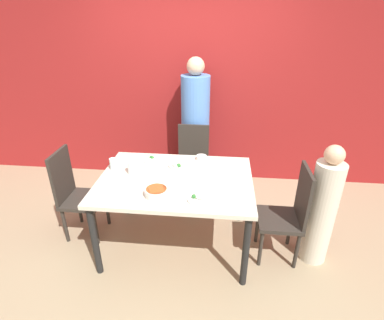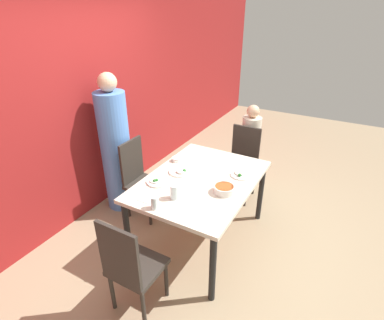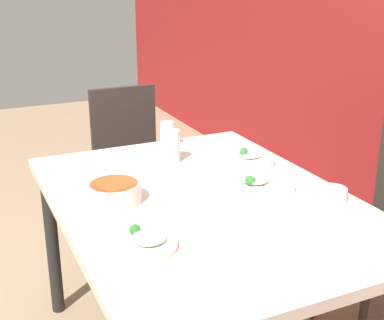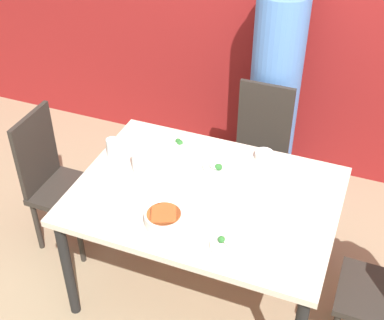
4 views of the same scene
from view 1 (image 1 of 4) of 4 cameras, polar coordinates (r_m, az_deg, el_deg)
name	(u,v)px [view 1 (image 1 of 4)]	position (r m, az deg, el deg)	size (l,w,h in m)	color
ground_plane	(177,242)	(3.29, -2.84, -15.37)	(10.00, 10.00, 0.00)	#998466
wall_back	(192,83)	(4.05, -0.05, 14.41)	(10.00, 0.06, 2.70)	maroon
dining_table	(176,186)	(2.87, -3.14, -4.89)	(1.45, 1.05, 0.78)	beige
chair_adult_spot	(193,163)	(3.71, 0.13, -0.55)	(0.40, 0.40, 0.97)	#2D2823
chair_child_spot	(288,213)	(2.98, 17.87, -9.53)	(0.40, 0.40, 0.97)	#2D2823
chair_empty_left	(75,192)	(3.35, -21.34, -5.78)	(0.40, 0.40, 0.97)	#2D2823
person_adult	(195,131)	(3.91, 0.63, 5.50)	(0.36, 0.36, 1.73)	#5184D1
person_child	(322,210)	(3.03, 23.46, -8.75)	(0.26, 0.26, 1.21)	beige
bowl_curry	(156,192)	(2.58, -6.78, -6.08)	(0.20, 0.20, 0.07)	silver
plate_rice_adult	(155,160)	(3.18, -7.07, 0.07)	(0.24, 0.24, 0.06)	white
plate_rice_child	(180,165)	(3.04, -2.34, -0.96)	(0.24, 0.24, 0.06)	white
plate_noodles	(200,198)	(2.52, 1.54, -7.27)	(0.22, 0.22, 0.05)	white
bowl_rice_small	(201,158)	(3.18, 1.81, 0.47)	(0.11, 0.11, 0.05)	white
glass_water_tall	(113,164)	(3.06, -14.78, -0.74)	(0.07, 0.07, 0.12)	silver
glass_water_short	(132,167)	(2.93, -11.34, -1.36)	(0.08, 0.08, 0.14)	silver
napkin_folded	(127,163)	(3.18, -12.30, -0.52)	(0.14, 0.14, 0.01)	white
fork_steel	(164,179)	(2.83, -5.30, -3.54)	(0.18, 0.03, 0.01)	silver
spoon_steel	(233,198)	(2.56, 7.76, -7.21)	(0.18, 0.03, 0.01)	silver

